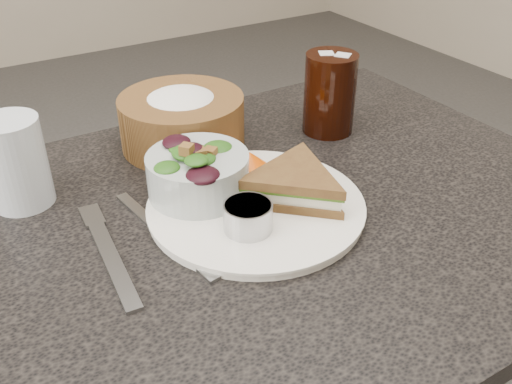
{
  "coord_description": "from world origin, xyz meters",
  "views": [
    {
      "loc": [
        -0.31,
        -0.54,
        1.19
      ],
      "look_at": [
        0.02,
        0.0,
        0.78
      ],
      "focal_mm": 40.0,
      "sensor_mm": 36.0,
      "label": 1
    }
  ],
  "objects": [
    {
      "name": "dinner_plate",
      "position": [
        0.02,
        0.0,
        0.76
      ],
      "size": [
        0.29,
        0.29,
        0.01
      ],
      "primitive_type": "cylinder",
      "color": "white",
      "rests_on": "dining_table"
    },
    {
      "name": "sandwich",
      "position": [
        0.07,
        -0.01,
        0.78
      ],
      "size": [
        0.23,
        0.23,
        0.04
      ],
      "primitive_type": null,
      "rotation": [
        0.0,
        0.0,
        -0.75
      ],
      "color": "brown",
      "rests_on": "dinner_plate"
    },
    {
      "name": "salad_bowl",
      "position": [
        -0.04,
        0.07,
        0.8
      ],
      "size": [
        0.18,
        0.18,
        0.08
      ],
      "primitive_type": null,
      "rotation": [
        0.0,
        0.0,
        -0.35
      ],
      "color": "#A4ADA9",
      "rests_on": "dinner_plate"
    },
    {
      "name": "dressing_ramekin",
      "position": [
        -0.02,
        -0.04,
        0.78
      ],
      "size": [
        0.08,
        0.08,
        0.04
      ],
      "primitive_type": "cylinder",
      "rotation": [
        0.0,
        0.0,
        0.39
      ],
      "color": "#ABACB0",
      "rests_on": "dinner_plate"
    },
    {
      "name": "orange_wedge",
      "position": [
        0.06,
        0.09,
        0.78
      ],
      "size": [
        0.07,
        0.07,
        0.03
      ],
      "primitive_type": "cone",
      "rotation": [
        0.0,
        0.0,
        0.24
      ],
      "color": "#F05304",
      "rests_on": "dinner_plate"
    },
    {
      "name": "fork",
      "position": [
        -0.19,
        0.0,
        0.75
      ],
      "size": [
        0.04,
        0.2,
        0.01
      ],
      "primitive_type": "cube",
      "rotation": [
        0.0,
        0.0,
        -0.08
      ],
      "color": "#949597",
      "rests_on": "dining_table"
    },
    {
      "name": "knife",
      "position": [
        -0.11,
        0.02,
        0.75
      ],
      "size": [
        0.04,
        0.23,
        0.0
      ],
      "primitive_type": "cube",
      "rotation": [
        0.0,
        0.0,
        0.13
      ],
      "color": "#A2A4A6",
      "rests_on": "dining_table"
    },
    {
      "name": "bread_basket",
      "position": [
        0.01,
        0.23,
        0.81
      ],
      "size": [
        0.25,
        0.25,
        0.11
      ],
      "primitive_type": null,
      "rotation": [
        0.0,
        0.0,
        0.3
      ],
      "color": "brown",
      "rests_on": "dining_table"
    },
    {
      "name": "cola_glass",
      "position": [
        0.25,
        0.15,
        0.82
      ],
      "size": [
        0.11,
        0.11,
        0.15
      ],
      "primitive_type": null,
      "rotation": [
        0.0,
        0.0,
        -0.38
      ],
      "color": "black",
      "rests_on": "dining_table"
    },
    {
      "name": "water_glass",
      "position": [
        -0.25,
        0.19,
        0.81
      ],
      "size": [
        0.1,
        0.1,
        0.12
      ],
      "primitive_type": "cylinder",
      "rotation": [
        0.0,
        0.0,
        0.25
      ],
      "color": "silver",
      "rests_on": "dining_table"
    }
  ]
}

